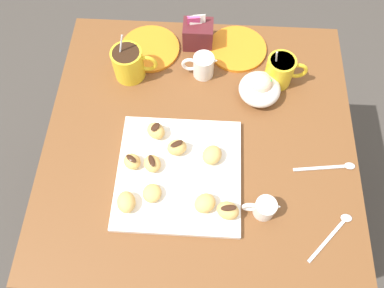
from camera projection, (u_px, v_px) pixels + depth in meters
ground_plane at (197, 212)px, 1.68m from camera, size 8.00×8.00×0.00m
dining_table at (199, 158)px, 1.16m from camera, size 0.84×0.83×0.72m
pastry_plate_square at (179, 174)px, 0.98m from camera, size 0.32×0.32×0.02m
coffee_mug_yellow_left at (129, 63)px, 1.08m from camera, size 0.13×0.09×0.15m
coffee_mug_yellow_right at (280, 70)px, 1.07m from camera, size 0.12×0.08×0.14m
cream_pitcher_white at (203, 65)px, 1.10m from camera, size 0.10×0.06×0.07m
sugar_caddy at (198, 34)px, 1.15m from camera, size 0.09×0.07×0.11m
ice_cream_bowl at (260, 88)px, 1.06m from camera, size 0.12×0.12×0.09m
chocolate_sauce_pitcher at (264, 208)px, 0.91m from camera, size 0.09×0.05×0.06m
saucer_orange_left at (150, 48)px, 1.17m from camera, size 0.18×0.18×0.01m
saucer_orange_right at (237, 49)px, 1.17m from camera, size 0.18×0.18×0.01m
loose_spoon_near_saucer at (335, 232)px, 0.91m from camera, size 0.12×0.12×0.01m
loose_spoon_by_plate at (332, 167)px, 0.99m from camera, size 0.16×0.03×0.01m
beignet_0 at (177, 147)px, 0.98m from camera, size 0.06×0.05×0.04m
chocolate_drizzle_0 at (177, 144)px, 0.96m from camera, size 0.04×0.03×0.00m
beignet_1 at (152, 193)px, 0.93m from camera, size 0.05×0.06×0.03m
beignet_2 at (126, 202)px, 0.91m from camera, size 0.06×0.07×0.04m
beignet_3 at (152, 164)px, 0.96m from camera, size 0.06×0.06×0.03m
chocolate_drizzle_3 at (152, 161)px, 0.95m from camera, size 0.03×0.04×0.00m
beignet_4 at (205, 203)px, 0.91m from camera, size 0.07×0.07×0.04m
beignet_5 at (156, 131)px, 1.00m from camera, size 0.07×0.07×0.04m
chocolate_drizzle_5 at (155, 127)px, 0.98m from camera, size 0.03×0.03×0.00m
beignet_6 at (228, 211)px, 0.90m from camera, size 0.06×0.06×0.04m
chocolate_drizzle_6 at (229, 208)px, 0.88m from camera, size 0.04×0.02×0.00m
beignet_7 at (132, 161)px, 0.96m from camera, size 0.06×0.06×0.03m
chocolate_drizzle_7 at (131, 159)px, 0.95m from camera, size 0.03×0.03×0.00m
beignet_8 at (212, 155)px, 0.97m from camera, size 0.07×0.07×0.04m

